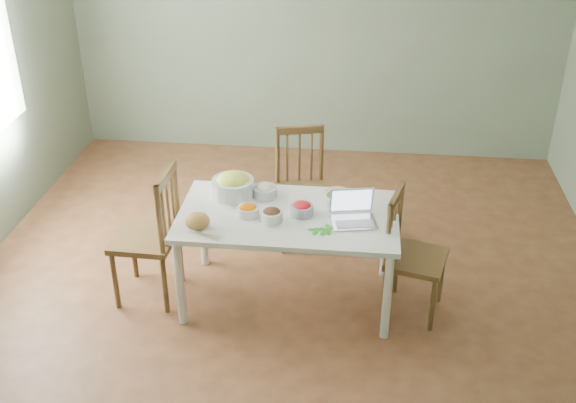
# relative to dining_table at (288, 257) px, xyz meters

# --- Properties ---
(floor) EXTENTS (5.00, 5.00, 0.00)m
(floor) POSITION_rel_dining_table_xyz_m (-0.02, 0.20, -0.36)
(floor) COLOR #57341C
(floor) RESTS_ON ground
(wall_back) EXTENTS (5.00, 0.00, 2.70)m
(wall_back) POSITION_rel_dining_table_xyz_m (-0.02, 2.70, 0.99)
(wall_back) COLOR #606D58
(wall_back) RESTS_ON ground
(wall_front) EXTENTS (5.00, 0.00, 2.70)m
(wall_front) POSITION_rel_dining_table_xyz_m (-0.02, -2.30, 0.99)
(wall_front) COLOR #606D58
(wall_front) RESTS_ON ground
(dining_table) EXTENTS (1.55, 0.87, 0.73)m
(dining_table) POSITION_rel_dining_table_xyz_m (0.00, 0.00, 0.00)
(dining_table) COLOR white
(dining_table) RESTS_ON floor
(chair_far) EXTENTS (0.52, 0.51, 0.98)m
(chair_far) POSITION_rel_dining_table_xyz_m (0.03, 0.82, 0.12)
(chair_far) COLOR brown
(chair_far) RESTS_ON floor
(chair_left) EXTENTS (0.45, 0.48, 1.04)m
(chair_left) POSITION_rel_dining_table_xyz_m (-1.04, -0.06, 0.16)
(chair_left) COLOR brown
(chair_left) RESTS_ON floor
(chair_right) EXTENTS (0.49, 0.50, 0.94)m
(chair_right) POSITION_rel_dining_table_xyz_m (0.92, -0.05, 0.11)
(chair_right) COLOR brown
(chair_right) RESTS_ON floor
(bread_boule) EXTENTS (0.22, 0.22, 0.11)m
(bread_boule) POSITION_rel_dining_table_xyz_m (-0.59, -0.26, 0.42)
(bread_boule) COLOR #B28249
(bread_boule) RESTS_ON dining_table
(butter_stick) EXTENTS (0.13, 0.08, 0.03)m
(butter_stick) POSITION_rel_dining_table_xyz_m (-0.48, -0.37, 0.38)
(butter_stick) COLOR beige
(butter_stick) RESTS_ON dining_table
(bowl_squash) EXTENTS (0.38, 0.38, 0.18)m
(bowl_squash) POSITION_rel_dining_table_xyz_m (-0.43, 0.23, 0.45)
(bowl_squash) COLOR #D9D869
(bowl_squash) RESTS_ON dining_table
(bowl_carrot) EXTENTS (0.20, 0.20, 0.09)m
(bowl_carrot) POSITION_rel_dining_table_xyz_m (-0.28, -0.05, 0.41)
(bowl_carrot) COLOR orange
(bowl_carrot) RESTS_ON dining_table
(bowl_onion) EXTENTS (0.19, 0.19, 0.10)m
(bowl_onion) POSITION_rel_dining_table_xyz_m (-0.20, 0.25, 0.41)
(bowl_onion) COLOR beige
(bowl_onion) RESTS_ON dining_table
(bowl_mushroom) EXTENTS (0.15, 0.15, 0.10)m
(bowl_mushroom) POSITION_rel_dining_table_xyz_m (-0.10, -0.12, 0.41)
(bowl_mushroom) COLOR #351D10
(bowl_mushroom) RESTS_ON dining_table
(bowl_redpep) EXTENTS (0.19, 0.19, 0.10)m
(bowl_redpep) POSITION_rel_dining_table_xyz_m (0.10, 0.00, 0.41)
(bowl_redpep) COLOR red
(bowl_redpep) RESTS_ON dining_table
(bowl_broccoli) EXTENTS (0.14, 0.14, 0.09)m
(bowl_broccoli) POSITION_rel_dining_table_xyz_m (0.31, 0.19, 0.41)
(bowl_broccoli) COLOR #143F0F
(bowl_broccoli) RESTS_ON dining_table
(flatbread) EXTENTS (0.21, 0.21, 0.02)m
(flatbread) POSITION_rel_dining_table_xyz_m (0.33, 0.33, 0.37)
(flatbread) COLOR tan
(flatbread) RESTS_ON dining_table
(basil_bunch) EXTENTS (0.19, 0.19, 0.02)m
(basil_bunch) POSITION_rel_dining_table_xyz_m (0.24, -0.20, 0.38)
(basil_bunch) COLOR #2F7E20
(basil_bunch) RESTS_ON dining_table
(laptop) EXTENTS (0.35, 0.31, 0.21)m
(laptop) POSITION_rel_dining_table_xyz_m (0.47, -0.08, 0.47)
(laptop) COLOR silver
(laptop) RESTS_ON dining_table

